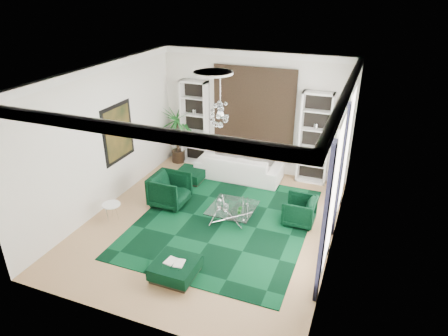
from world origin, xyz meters
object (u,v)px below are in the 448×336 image
at_px(armchair_left, 170,190).
at_px(ottoman_side, 191,175).
at_px(palm, 177,128).
at_px(coffee_table, 232,214).
at_px(ottoman_front, 175,269).
at_px(side_table, 112,212).
at_px(armchair_right, 299,211).
at_px(sofa, 239,167).

relative_size(armchair_left, ottoman_side, 1.20).
bearing_deg(ottoman_side, palm, 131.44).
xyz_separation_m(coffee_table, palm, (-3.01, 2.83, 1.03)).
height_order(coffee_table, ottoman_front, coffee_table).
distance_m(side_table, palm, 4.05).
bearing_deg(palm, armchair_right, -26.56).
xyz_separation_m(sofa, armchair_right, (2.28, -1.88, -0.03)).
xyz_separation_m(sofa, armchair_left, (-1.22, -2.23, 0.05)).
distance_m(armchair_left, coffee_table, 1.91).
height_order(ottoman_side, palm, palm).
relative_size(coffee_table, ottoman_front, 1.28).
xyz_separation_m(armchair_left, coffee_table, (1.89, -0.16, -0.25)).
distance_m(ottoman_front, palm, 6.00).
height_order(armchair_left, side_table, armchair_left).
bearing_deg(ottoman_front, coffee_table, 81.65).
xyz_separation_m(ottoman_front, palm, (-2.65, 5.28, 1.04)).
height_order(ottoman_side, side_table, side_table).
relative_size(side_table, palm, 0.19).
bearing_deg(palm, coffee_table, -43.22).
bearing_deg(ottoman_front, armchair_left, 120.29).
relative_size(armchair_right, ottoman_side, 0.98).
height_order(armchair_left, armchair_right, armchair_left).
bearing_deg(ottoman_front, side_table, 151.83).
xyz_separation_m(armchair_right, ottoman_front, (-1.98, -2.97, -0.18)).
bearing_deg(ottoman_side, armchair_left, -86.56).
distance_m(sofa, coffee_table, 2.49).
bearing_deg(armchair_left, coffee_table, -94.80).
height_order(coffee_table, ottoman_side, coffee_table).
height_order(sofa, armchair_left, armchair_left).
height_order(ottoman_side, ottoman_front, ottoman_side).
distance_m(armchair_right, ottoman_front, 3.57).
xyz_separation_m(armchair_left, palm, (-1.12, 2.67, 0.78)).
xyz_separation_m(coffee_table, ottoman_side, (-1.98, 1.66, -0.02)).
bearing_deg(side_table, palm, 91.61).
bearing_deg(coffee_table, armchair_left, 175.20).
bearing_deg(armchair_right, armchair_left, -84.19).
distance_m(armchair_right, palm, 5.24).
bearing_deg(ottoman_front, armchair_right, 56.35).
bearing_deg(coffee_table, sofa, 105.62).
bearing_deg(armchair_left, side_table, 141.11).
relative_size(sofa, ottoman_front, 3.00).
bearing_deg(armchair_right, coffee_table, -72.33).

